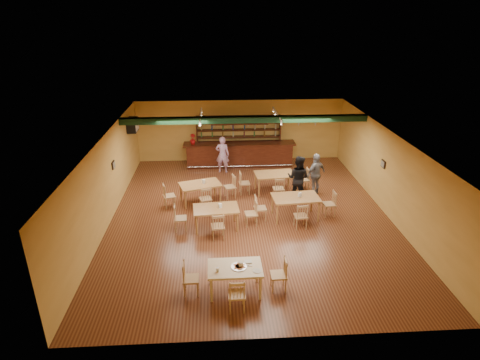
{
  "coord_description": "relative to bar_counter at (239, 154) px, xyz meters",
  "views": [
    {
      "loc": [
        -1.16,
        -12.9,
        6.88
      ],
      "look_at": [
        -0.33,
        0.6,
        1.15
      ],
      "focal_mm": 29.77,
      "sensor_mm": 36.0,
      "label": 1
    }
  ],
  "objects": [
    {
      "name": "ceiling_beam",
      "position": [
        0.08,
        -2.35,
        2.31
      ],
      "size": [
        10.0,
        0.3,
        0.25
      ],
      "primitive_type": "cube",
      "color": "black",
      "rests_on": "ceiling"
    },
    {
      "name": "poinsettia",
      "position": [
        -2.2,
        0.0,
        0.81
      ],
      "size": [
        0.35,
        0.35,
        0.48
      ],
      "primitive_type": "imported",
      "rotation": [
        0.0,
        0.0,
        0.35
      ],
      "color": "#B41013",
      "rests_on": "bar_counter"
    },
    {
      "name": "dining_table_a",
      "position": [
        -1.76,
        -3.94,
        -0.18
      ],
      "size": [
        1.74,
        1.33,
        0.77
      ],
      "primitive_type": "cube",
      "rotation": [
        0.0,
        0.0,
        0.3
      ],
      "color": "#AC6F3D",
      "rests_on": "ground"
    },
    {
      "name": "patron_bar",
      "position": [
        -0.83,
        -0.83,
        0.29
      ],
      "size": [
        0.68,
        0.51,
        1.71
      ],
      "primitive_type": "imported",
      "rotation": [
        0.0,
        0.0,
        2.98
      ],
      "color": "#A354B7",
      "rests_on": "ground"
    },
    {
      "name": "picture_left",
      "position": [
        -4.89,
        -4.15,
        1.14
      ],
      "size": [
        0.04,
        0.34,
        0.28
      ],
      "primitive_type": "cube",
      "color": "black",
      "rests_on": "wall_left"
    },
    {
      "name": "dining_table_c",
      "position": [
        -1.16,
        -6.01,
        -0.18
      ],
      "size": [
        1.59,
        1.03,
        0.76
      ],
      "primitive_type": "cube",
      "rotation": [
        0.0,
        0.0,
        0.08
      ],
      "color": "#AC6F3D",
      "rests_on": "ground"
    },
    {
      "name": "napkin_stack",
      "position": [
        -0.33,
        -9.23,
        0.21
      ],
      "size": [
        0.2,
        0.15,
        0.03
      ],
      "primitive_type": "cube",
      "rotation": [
        0.0,
        0.0,
        -0.02
      ],
      "color": "white",
      "rests_on": "near_table"
    },
    {
      "name": "picture_right",
      "position": [
        5.05,
        -4.65,
        1.14
      ],
      "size": [
        0.04,
        0.34,
        0.28
      ],
      "primitive_type": "cube",
      "color": "black",
      "rests_on": "wall_right"
    },
    {
      "name": "patron_right_b",
      "position": [
        2.88,
        -3.44,
        0.3
      ],
      "size": [
        1.07,
        0.92,
        1.72
      ],
      "primitive_type": "imported",
      "rotation": [
        0.0,
        0.0,
        3.75
      ],
      "color": "gray",
      "rests_on": "ground"
    },
    {
      "name": "bar_counter",
      "position": [
        0.0,
        0.0,
        0.0
      ],
      "size": [
        5.31,
        0.85,
        1.13
      ],
      "primitive_type": "cube",
      "color": "#37130B",
      "rests_on": "ground"
    },
    {
      "name": "ac_unit",
      "position": [
        -4.72,
        -0.95,
        1.79
      ],
      "size": [
        0.34,
        0.7,
        0.48
      ],
      "primitive_type": "cube",
      "color": "white",
      "rests_on": "wall_left"
    },
    {
      "name": "dining_table_d",
      "position": [
        1.68,
        -5.44,
        -0.15
      ],
      "size": [
        1.71,
        1.1,
        0.82
      ],
      "primitive_type": "cube",
      "rotation": [
        0.0,
        0.0,
        0.07
      ],
      "color": "#AC6F3D",
      "rests_on": "ground"
    },
    {
      "name": "pizza_server",
      "position": [
        -0.43,
        -9.38,
        0.21
      ],
      "size": [
        0.33,
        0.15,
        0.0
      ],
      "primitive_type": "cube",
      "rotation": [
        0.0,
        0.0,
        -0.18
      ],
      "color": "silver",
      "rests_on": "pizza_tray"
    },
    {
      "name": "dining_table_b",
      "position": [
        1.25,
        -3.13,
        -0.17
      ],
      "size": [
        1.67,
        1.09,
        0.8
      ],
      "primitive_type": "cube",
      "rotation": [
        0.0,
        0.0,
        0.09
      ],
      "color": "#AC6F3D",
      "rests_on": "ground"
    },
    {
      "name": "track_rail_left",
      "position": [
        -1.72,
        -1.75,
        2.38
      ],
      "size": [
        0.05,
        2.5,
        0.05
      ],
      "primitive_type": "cube",
      "color": "white",
      "rests_on": "ceiling"
    },
    {
      "name": "near_table",
      "position": [
        -0.68,
        -9.43,
        -0.19
      ],
      "size": [
        1.42,
        0.92,
        0.76
      ],
      "primitive_type": "cube",
      "rotation": [
        0.0,
        0.0,
        0.01
      ],
      "color": "beige",
      "rests_on": "ground"
    },
    {
      "name": "patron_right_a",
      "position": [
        2.05,
        -3.93,
        0.34
      ],
      "size": [
        1.11,
        1.04,
        1.82
      ],
      "primitive_type": "imported",
      "rotation": [
        0.0,
        0.0,
        2.61
      ],
      "color": "black",
      "rests_on": "ground"
    },
    {
      "name": "back_bar_hutch",
      "position": [
        0.0,
        0.63,
        0.57
      ],
      "size": [
        4.1,
        0.4,
        2.28
      ],
      "primitive_type": "cube",
      "color": "#37130B",
      "rests_on": "ground"
    },
    {
      "name": "pizza_tray",
      "position": [
        -0.58,
        -9.43,
        0.2
      ],
      "size": [
        0.51,
        0.51,
        0.01
      ],
      "primitive_type": "cylinder",
      "rotation": [
        0.0,
        0.0,
        0.33
      ],
      "color": "silver",
      "rests_on": "near_table"
    },
    {
      "name": "side_plate",
      "position": [
        -0.12,
        -9.63,
        0.2
      ],
      "size": [
        0.22,
        0.22,
        0.01
      ],
      "primitive_type": "cylinder",
      "rotation": [
        0.0,
        0.0,
        0.01
      ],
      "color": "white",
      "rests_on": "near_table"
    },
    {
      "name": "parmesan_shaker",
      "position": [
        -1.14,
        -9.58,
        0.25
      ],
      "size": [
        0.07,
        0.07,
        0.11
      ],
      "primitive_type": "cylinder",
      "rotation": [
        0.0,
        0.0,
        0.01
      ],
      "color": "#EAE5C6",
      "rests_on": "near_table"
    },
    {
      "name": "track_rail_right",
      "position": [
        1.48,
        -1.75,
        2.38
      ],
      "size": [
        0.05,
        2.5,
        0.05
      ],
      "primitive_type": "cube",
      "color": "white",
      "rests_on": "ceiling"
    },
    {
      "name": "floor",
      "position": [
        0.08,
        -5.15,
        -0.56
      ],
      "size": [
        12.0,
        12.0,
        0.0
      ],
      "primitive_type": "plane",
      "color": "#532A17",
      "rests_on": "ground"
    }
  ]
}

